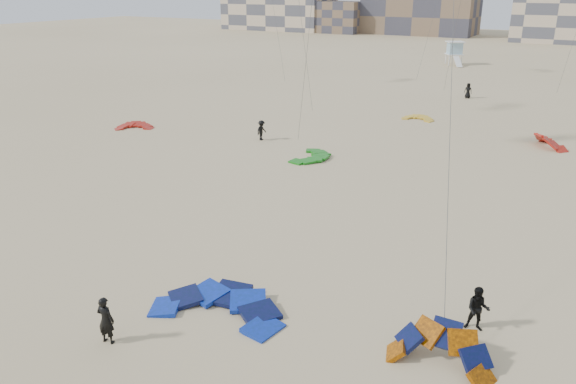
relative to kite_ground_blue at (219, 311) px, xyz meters
The scene contains 14 objects.
ground 2.20m from the kite_ground_blue, behind, with size 320.00×320.00×0.00m, color #CDB689.
kite_ground_blue is the anchor object (origin of this frame).
kite_ground_orange 8.75m from the kite_ground_blue, ahead, with size 3.45×2.92×2.02m, color #D46200, non-canonical shape.
kite_ground_red 32.71m from the kite_ground_blue, 139.41° to the left, with size 3.11×3.25×0.78m, color #B5321A, non-canonical shape.
kite_ground_green 21.85m from the kite_ground_blue, 107.25° to the left, with size 3.72×3.95×0.44m, color #117D17, non-canonical shape.
kite_ground_red_far 34.29m from the kite_ground_blue, 74.62° to the left, with size 3.23×3.05×1.58m, color #B5321A, non-canonical shape.
kite_ground_yellow 37.49m from the kite_ground_blue, 94.79° to the left, with size 2.77×2.89×0.60m, color #FFAF30, non-canonical shape.
kitesurfer_main 4.48m from the kite_ground_blue, 122.83° to the right, with size 0.69×0.45×1.89m, color black.
kitesurfer_b 10.12m from the kite_ground_blue, 22.01° to the left, with size 0.88×0.68×1.80m, color black.
kitesurfer_c 26.54m from the kite_ground_blue, 117.97° to the left, with size 1.10×0.63×1.70m, color black.
kitesurfer_e 50.84m from the kite_ground_blue, 91.55° to the left, with size 0.85×0.55×1.73m, color black.
lifeguard_tower_far 79.26m from the kite_ground_blue, 97.12° to the left, with size 3.56×5.55×3.69m.
condo_west_a 148.54m from the kite_ground_blue, 119.10° to the left, with size 30.00×15.00×14.00m, color #C9B293.
condo_fill_left 137.95m from the kite_ground_blue, 112.23° to the left, with size 12.00×10.00×8.00m, color brown.
Camera 1 is at (14.18, -15.40, 12.49)m, focal length 35.00 mm.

